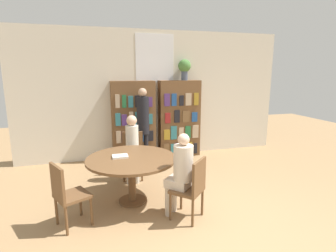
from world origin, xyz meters
The scene contains 13 objects.
ground_plane centered at (0.00, 0.00, 0.00)m, with size 16.00×16.00×0.00m, color #9E7A51.
wall_back centered at (0.00, 3.41, 1.51)m, with size 6.40×0.07×3.00m.
bookshelf_left centered at (-0.56, 3.21, 0.92)m, with size 1.00×0.34×1.84m.
bookshelf_right centered at (0.56, 3.21, 0.92)m, with size 1.00×0.34×1.84m.
flower_vase centered at (0.68, 3.22, 2.15)m, with size 0.30×0.30×0.49m.
reading_table centered at (-0.90, 1.13, 0.64)m, with size 1.39×1.39×0.74m.
chair_near_camera centered at (-1.82, 0.65, 0.50)m, with size 0.54×0.54×0.89m.
chair_left_side centered at (-0.74, 2.15, 0.50)m, with size 0.46×0.46×0.89m.
chair_far_side centered at (-0.16, 0.40, 0.50)m, with size 0.57×0.57×0.89m.
seated_reader_left centered at (-0.77, 1.97, 0.71)m, with size 0.29×0.38×1.26m.
seated_reader_right centered at (-0.29, 0.52, 0.70)m, with size 0.42×0.42×1.23m.
librarian_standing centered at (-0.42, 2.71, 1.03)m, with size 0.26×0.53×1.71m.
open_book_on_table centered at (-1.06, 1.19, 0.76)m, with size 0.24×0.18×0.03m.
Camera 1 is at (-1.38, -2.76, 2.05)m, focal length 28.00 mm.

